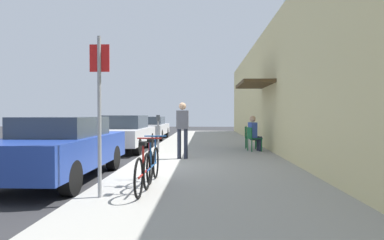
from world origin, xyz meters
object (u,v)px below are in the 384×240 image
(bicycle_0, at_px, (145,171))
(seated_patron_0, at_px, (254,132))
(parked_car_0, at_px, (61,147))
(street_sign, at_px, (99,103))
(parked_car_2, at_px, (150,127))
(bicycle_1, at_px, (152,165))
(cafe_chair_0, at_px, (253,137))
(pedestrian_standing, at_px, (182,126))
(parking_meter, at_px, (158,131))
(cafe_chair_1, at_px, (249,136))
(parked_car_1, at_px, (125,133))

(bicycle_0, height_order, seated_patron_0, seated_patron_0)
(parked_car_0, height_order, street_sign, street_sign)
(parked_car_2, bearing_deg, seated_patron_0, -54.85)
(bicycle_1, relative_size, cafe_chair_0, 1.97)
(parked_car_0, height_order, bicycle_0, parked_car_0)
(parked_car_2, bearing_deg, pedestrian_standing, -74.68)
(parking_meter, height_order, pedestrian_standing, pedestrian_standing)
(bicycle_0, relative_size, pedestrian_standing, 1.01)
(parked_car_0, bearing_deg, parked_car_2, 90.00)
(bicycle_0, xyz_separation_m, cafe_chair_0, (2.80, 6.28, 0.14))
(cafe_chair_0, height_order, seated_patron_0, seated_patron_0)
(bicycle_1, xyz_separation_m, cafe_chair_0, (2.77, 5.67, 0.14))
(parked_car_2, xyz_separation_m, cafe_chair_1, (4.95, -6.14, -0.07))
(cafe_chair_1, bearing_deg, seated_patron_0, -86.52)
(cafe_chair_1, relative_size, pedestrian_standing, 0.51)
(cafe_chair_0, xyz_separation_m, cafe_chair_1, (-0.00, 0.98, 0.00))
(street_sign, bearing_deg, parked_car_0, 127.87)
(parked_car_0, relative_size, parking_meter, 3.33)
(cafe_chair_0, distance_m, pedestrian_standing, 3.25)
(pedestrian_standing, bearing_deg, bicycle_1, -95.74)
(parked_car_1, distance_m, seated_patron_0, 5.10)
(parked_car_2, xyz_separation_m, bicycle_0, (2.15, -13.41, -0.22))
(street_sign, relative_size, seated_patron_0, 2.02)
(parked_car_2, height_order, parking_meter, parking_meter)
(parking_meter, distance_m, bicycle_0, 5.91)
(parked_car_1, xyz_separation_m, seated_patron_0, (5.01, -0.97, 0.08))
(cafe_chair_0, bearing_deg, pedestrian_standing, -138.85)
(parking_meter, xyz_separation_m, street_sign, (-0.05, -6.32, 0.75))
(street_sign, bearing_deg, bicycle_1, 57.74)
(bicycle_0, relative_size, seated_patron_0, 1.33)
(bicycle_0, xyz_separation_m, bicycle_1, (0.02, 0.62, 0.00))
(bicycle_1, height_order, seated_patron_0, seated_patron_0)
(bicycle_0, xyz_separation_m, pedestrian_standing, (0.38, 4.17, 0.64))
(parked_car_2, relative_size, cafe_chair_1, 5.06)
(parking_meter, distance_m, pedestrian_standing, 1.97)
(parked_car_0, height_order, bicycle_1, parked_car_0)
(cafe_chair_0, relative_size, pedestrian_standing, 0.51)
(parked_car_0, bearing_deg, parking_meter, 70.55)
(street_sign, bearing_deg, pedestrian_standing, 77.42)
(seated_patron_0, bearing_deg, cafe_chair_0, -165.46)
(parked_car_2, height_order, pedestrian_standing, pedestrian_standing)
(parking_meter, relative_size, street_sign, 0.51)
(bicycle_1, bearing_deg, bicycle_0, -92.04)
(parking_meter, xyz_separation_m, cafe_chair_0, (3.40, 0.42, -0.26))
(parking_meter, xyz_separation_m, cafe_chair_1, (3.40, 1.40, -0.26))
(parked_car_0, distance_m, parked_car_1, 5.79)
(cafe_chair_0, bearing_deg, parked_car_2, 124.78)
(parking_meter, bearing_deg, bicycle_1, -83.23)
(parked_car_1, relative_size, seated_patron_0, 3.41)
(parking_meter, bearing_deg, street_sign, -90.45)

